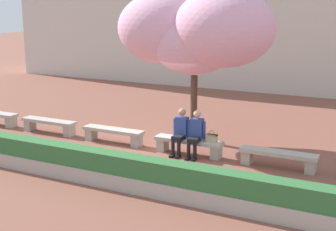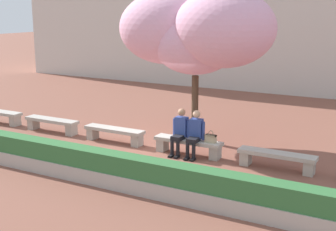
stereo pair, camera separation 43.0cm
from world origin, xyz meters
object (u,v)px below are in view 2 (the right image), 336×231
object	(u,v)px
stone_bench_center	(114,133)
cherry_tree_main	(195,32)
stone_bench_near_west	(52,123)
stone_bench_east_end	(277,158)
person_seated_left	(180,130)
stone_bench_near_east	(188,144)
person_seated_right	(195,132)
handbag	(211,138)

from	to	relation	value
stone_bench_center	cherry_tree_main	size ratio (longest dim) A/B	0.41
stone_bench_near_west	stone_bench_east_end	bearing A→B (deg)	0.00
person_seated_left	stone_bench_near_west	bearing A→B (deg)	179.36
stone_bench_near_east	person_seated_right	distance (m)	0.46
stone_bench_near_east	handbag	bearing A→B (deg)	-0.07
stone_bench_near_east	handbag	size ratio (longest dim) A/B	5.84
stone_bench_east_end	person_seated_right	world-z (taller)	person_seated_right
person_seated_right	cherry_tree_main	distance (m)	3.04
handbag	stone_bench_east_end	bearing A→B (deg)	0.03
person_seated_right	stone_bench_near_west	bearing A→B (deg)	179.42
stone_bench_near_east	cherry_tree_main	bearing A→B (deg)	109.14
stone_bench_center	stone_bench_near_east	xyz separation A→B (m)	(2.51, 0.00, 0.00)
stone_bench_center	handbag	xyz separation A→B (m)	(3.19, -0.00, 0.27)
stone_bench_center	stone_bench_east_end	size ratio (longest dim) A/B	1.00
cherry_tree_main	stone_bench_center	bearing A→B (deg)	-146.94
person_seated_left	handbag	distance (m)	0.92
person_seated_right	handbag	world-z (taller)	person_seated_right
stone_bench_near_west	handbag	world-z (taller)	handbag
stone_bench_center	stone_bench_near_east	size ratio (longest dim) A/B	1.00
person_seated_left	handbag	xyz separation A→B (m)	(0.91, 0.05, -0.12)
person_seated_left	person_seated_right	bearing A→B (deg)	0.01
person_seated_left	person_seated_right	size ratio (longest dim) A/B	1.00
handbag	person_seated_right	bearing A→B (deg)	-173.27
stone_bench_near_east	person_seated_left	world-z (taller)	person_seated_left
stone_bench_center	stone_bench_near_east	bearing A→B (deg)	0.00
person_seated_right	cherry_tree_main	size ratio (longest dim) A/B	0.26
stone_bench_near_east	person_seated_left	distance (m)	0.46
stone_bench_east_end	cherry_tree_main	xyz separation A→B (m)	(-2.97, 1.33, 3.00)
stone_bench_near_west	person_seated_left	bearing A→B (deg)	-0.64
stone_bench_near_west	person_seated_right	distance (m)	5.27
stone_bench_near_west	person_seated_left	size ratio (longest dim) A/B	1.54
stone_bench_center	handbag	distance (m)	3.20
person_seated_left	cherry_tree_main	size ratio (longest dim) A/B	0.26
stone_bench_near_east	stone_bench_east_end	xyz separation A→B (m)	(2.51, 0.00, 0.00)
stone_bench_near_west	handbag	xyz separation A→B (m)	(5.70, -0.00, 0.27)
person_seated_left	handbag	world-z (taller)	person_seated_left
person_seated_left	handbag	size ratio (longest dim) A/B	3.81
stone_bench_near_west	stone_bench_center	world-z (taller)	same
stone_bench_center	handbag	size ratio (longest dim) A/B	5.84
stone_bench_east_end	person_seated_right	bearing A→B (deg)	-178.65
person_seated_left	cherry_tree_main	xyz separation A→B (m)	(-0.23, 1.39, 2.61)
person_seated_right	handbag	distance (m)	0.46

